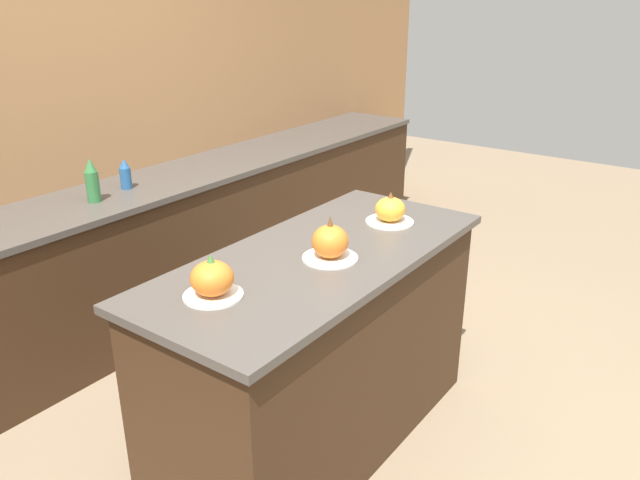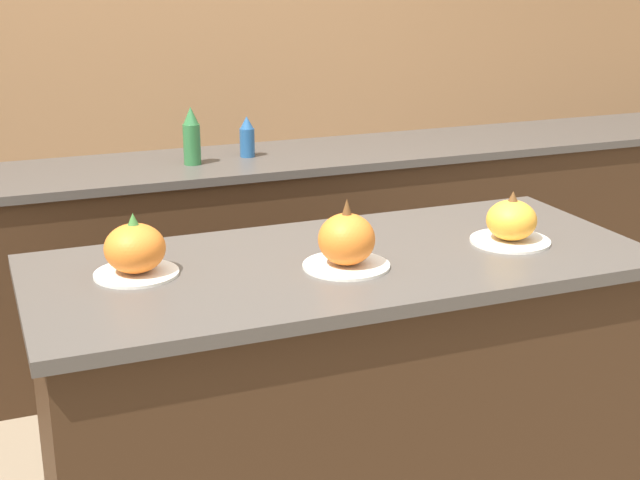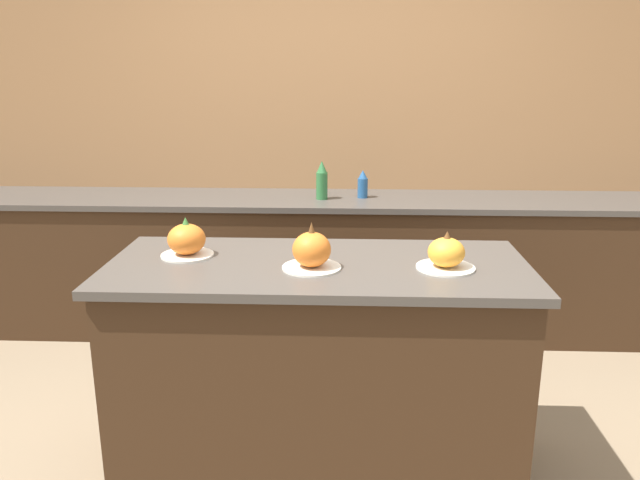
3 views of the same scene
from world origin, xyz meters
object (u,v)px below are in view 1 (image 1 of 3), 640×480
Objects in this scene: bottle_tall at (92,181)px; pumpkin_cake_right at (390,211)px; pumpkin_cake_left at (212,280)px; bottle_short at (125,174)px; pumpkin_cake_center at (330,243)px.

pumpkin_cake_right is at bearing -70.59° from bottle_tall.
pumpkin_cake_left reaches higher than bottle_short.
bottle_tall is (-0.54, 1.52, 0.01)m from pumpkin_cake_right.
pumpkin_cake_right is (1.03, -0.12, -0.01)m from pumpkin_cake_left.
pumpkin_cake_center is at bearing -15.37° from pumpkin_cake_left.
bottle_tall is at bearing 90.88° from pumpkin_cake_center.
bottle_tall reaches higher than pumpkin_cake_right.
pumpkin_cake_right is 0.94× the size of bottle_tall.
pumpkin_cake_right is 1.60m from bottle_short.
bottle_short is at bearing 62.82° from pumpkin_cake_left.
pumpkin_cake_left is 0.94× the size of pumpkin_cake_center.
pumpkin_cake_left is at bearing -109.41° from bottle_tall.
pumpkin_cake_center is at bearing -89.12° from bottle_tall.
pumpkin_cake_center is at bearing -98.22° from bottle_short.
bottle_tall reaches higher than pumpkin_cake_center.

